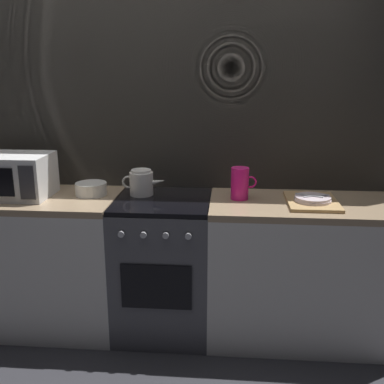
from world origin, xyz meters
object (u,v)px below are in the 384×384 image
Objects in this scene: pitcher at (240,183)px; dish_pile at (312,200)px; stove_unit at (164,265)px; kettle at (142,183)px; microwave at (13,176)px; mixing_bowl at (91,189)px.

pitcher is 0.45m from dish_pile.
dish_pile is at bearing -1.07° from stove_unit.
kettle is at bearing 176.22° from pitcher.
kettle is 1.42× the size of pitcher.
microwave reaches higher than mixing_bowl.
stove_unit is 2.25× the size of dish_pile.
kettle is at bearing 149.21° from stove_unit.
pitcher reaches higher than kettle.
microwave is 1.62× the size of kettle.
microwave reaches higher than kettle.
microwave is 2.30× the size of pitcher.
pitcher is at bearing 171.75° from dish_pile.
pitcher reaches higher than mixing_bowl.
microwave is (-0.95, -0.01, 0.59)m from stove_unit.
mixing_bowl is 1.00× the size of pitcher.
microwave is 2.30× the size of mixing_bowl.
pitcher is (1.43, 0.06, -0.03)m from microwave.
microwave is at bearing -177.68° from pitcher.
microwave reaches higher than stove_unit.
kettle is 0.63m from pitcher.
kettle is at bearing 5.06° from mixing_bowl.
mixing_bowl is at bearing 8.46° from microwave.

